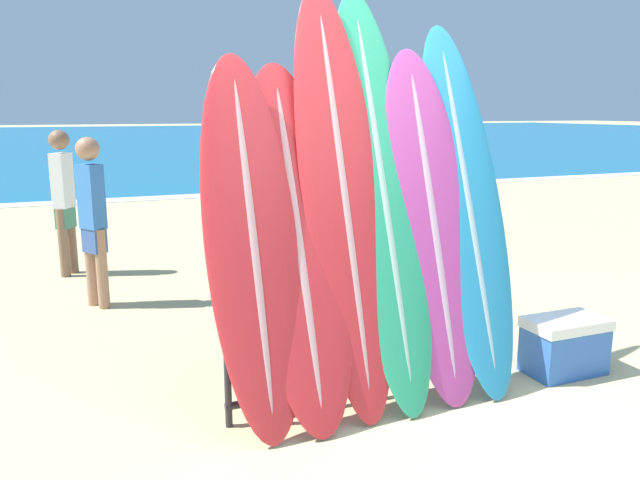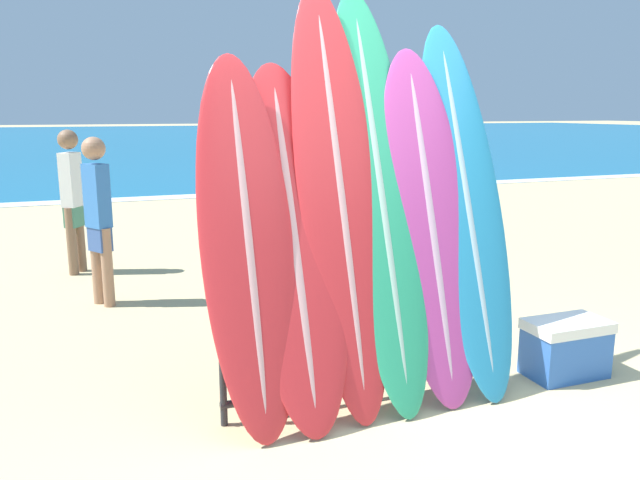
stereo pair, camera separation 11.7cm
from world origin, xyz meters
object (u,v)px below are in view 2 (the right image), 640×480
at_px(surfboard_slot_2, 340,197).
at_px(surfboard_rack, 367,331).
at_px(surfboard_slot_5, 466,206).
at_px(surfboard_slot_4, 430,223).
at_px(surfboard_slot_1, 293,242).
at_px(person_near_water, 276,161).
at_px(surfboard_slot_0, 247,242).
at_px(person_far_left, 72,196).
at_px(person_mid_beach, 98,215).
at_px(surfboard_slot_3, 380,195).
at_px(cooler_box, 566,348).

bearing_deg(surfboard_slot_2, surfboard_rack, -42.89).
bearing_deg(surfboard_slot_5, surfboard_slot_4, -172.37).
xyz_separation_m(surfboard_slot_4, surfboard_slot_5, (0.28, 0.04, 0.08)).
bearing_deg(surfboard_rack, surfboard_slot_5, 7.83).
relative_size(surfboard_slot_1, surfboard_slot_2, 0.81).
relative_size(surfboard_slot_4, person_near_water, 1.38).
distance_m(surfboard_slot_0, surfboard_slot_1, 0.27).
xyz_separation_m(person_near_water, person_far_left, (-3.32, -3.65, -0.00)).
bearing_deg(person_mid_beach, surfboard_slot_0, -16.66).
relative_size(surfboard_slot_2, person_far_left, 1.62).
bearing_deg(surfboard_slot_3, surfboard_slot_2, -177.84).
bearing_deg(person_near_water, cooler_box, 10.24).
relative_size(surfboard_slot_1, person_far_left, 1.31).
relative_size(surfboard_slot_0, surfboard_slot_3, 0.83).
height_order(surfboard_slot_3, person_mid_beach, surfboard_slot_3).
bearing_deg(surfboard_slot_5, surfboard_slot_2, 178.45).
distance_m(surfboard_slot_0, surfboard_slot_4, 1.14).
height_order(surfboard_slot_1, person_far_left, surfboard_slot_1).
height_order(surfboard_rack, person_mid_beach, person_mid_beach).
bearing_deg(surfboard_rack, surfboard_slot_2, 137.11).
distance_m(surfboard_slot_3, person_near_water, 7.55).
bearing_deg(surfboard_slot_1, person_near_water, 74.34).
distance_m(surfboard_slot_0, surfboard_slot_5, 1.42).
height_order(surfboard_slot_1, surfboard_slot_5, surfboard_slot_5).
bearing_deg(surfboard_slot_4, surfboard_slot_3, 167.26).
height_order(person_far_left, cooler_box, person_far_left).
relative_size(surfboard_slot_5, person_near_water, 1.48).
bearing_deg(surfboard_slot_3, person_near_water, 78.32).
distance_m(surfboard_rack, cooler_box, 1.42).
height_order(surfboard_rack, surfboard_slot_0, surfboard_slot_0).
xyz_separation_m(surfboard_slot_0, surfboard_slot_1, (0.27, 0.02, -0.02)).
distance_m(surfboard_slot_4, person_far_left, 4.34).
xyz_separation_m(surfboard_rack, person_mid_beach, (-1.43, 2.57, 0.38)).
bearing_deg(surfboard_slot_3, person_far_left, 115.71).
xyz_separation_m(surfboard_slot_2, person_mid_beach, (-1.30, 2.45, -0.42)).
height_order(surfboard_rack, surfboard_slot_5, surfboard_slot_5).
bearing_deg(cooler_box, surfboard_slot_0, 175.70).
bearing_deg(surfboard_slot_0, surfboard_slot_2, 8.18).
xyz_separation_m(surfboard_slot_3, person_far_left, (-1.79, 3.73, -0.40)).
bearing_deg(surfboard_rack, cooler_box, -4.89).
bearing_deg(surfboard_rack, surfboard_slot_4, 7.97).
distance_m(surfboard_slot_2, surfboard_slot_4, 0.60).
distance_m(surfboard_slot_4, surfboard_slot_5, 0.29).
xyz_separation_m(surfboard_slot_4, cooler_box, (0.95, -0.18, -0.87)).
relative_size(surfboard_slot_2, person_mid_beach, 1.65).
height_order(surfboard_slot_0, person_far_left, surfboard_slot_0).
xyz_separation_m(surfboard_slot_5, person_far_left, (-2.38, 3.76, -0.30)).
relative_size(surfboard_slot_3, cooler_box, 4.64).
height_order(surfboard_slot_3, cooler_box, surfboard_slot_3).
relative_size(surfboard_slot_0, surfboard_slot_4, 0.97).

